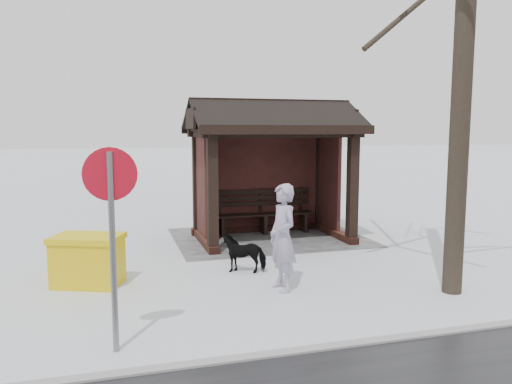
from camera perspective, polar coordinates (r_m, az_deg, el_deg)
ground at (r=11.16m, az=1.79°, el=-5.45°), size 120.00×120.00×0.00m
kerb at (r=6.38m, az=17.68°, el=-15.49°), size 120.00×0.15×0.06m
trampled_patch at (r=11.34m, az=1.48°, el=-5.20°), size 4.20×3.20×0.02m
bus_shelter at (r=11.05m, az=1.58°, el=5.75°), size 3.60×2.40×3.09m
pedestrian at (r=7.55m, az=3.07°, el=-5.22°), size 0.46×0.64×1.63m
dog at (r=8.66m, az=-1.34°, el=-6.93°), size 0.84×0.61×0.65m
grit_bin at (r=8.30m, az=-18.66°, el=-7.38°), size 1.23×1.05×0.80m
road_sign at (r=5.54m, az=-16.22°, el=-1.45°), size 0.57×0.09×2.25m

